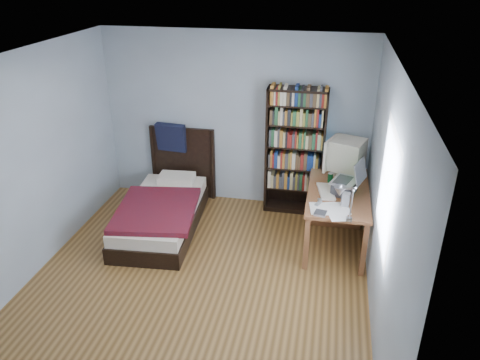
{
  "coord_description": "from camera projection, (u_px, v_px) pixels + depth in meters",
  "views": [
    {
      "loc": [
        1.33,
        -4.13,
        3.34
      ],
      "look_at": [
        0.34,
        0.8,
        0.95
      ],
      "focal_mm": 35.0,
      "sensor_mm": 36.0,
      "label": 1
    }
  ],
  "objects": [
    {
      "name": "phone_silver",
      "position": [
        320.0,
        201.0,
        5.54
      ],
      "size": [
        0.06,
        0.1,
        0.02
      ],
      "primitive_type": "cube",
      "rotation": [
        0.0,
        0.0,
        0.13
      ],
      "color": "#ADADB1",
      "rests_on": "desk"
    },
    {
      "name": "external_drive",
      "position": [
        320.0,
        213.0,
        5.26
      ],
      "size": [
        0.15,
        0.15,
        0.03
      ],
      "primitive_type": "cube",
      "rotation": [
        0.0,
        0.0,
        -0.18
      ],
      "color": "gray",
      "rests_on": "desk"
    },
    {
      "name": "desk_lamp",
      "position": [
        342.0,
        194.0,
        4.6
      ],
      "size": [
        0.24,
        0.53,
        0.63
      ],
      "color": "#99999E",
      "rests_on": "desk"
    },
    {
      "name": "room",
      "position": [
        195.0,
        184.0,
        4.78
      ],
      "size": [
        4.2,
        4.24,
        2.5
      ],
      "color": "brown",
      "rests_on": "ground"
    },
    {
      "name": "phone_grey",
      "position": [
        318.0,
        204.0,
        5.46
      ],
      "size": [
        0.08,
        0.1,
        0.02
      ],
      "primitive_type": "cube",
      "rotation": [
        0.0,
        0.0,
        -0.4
      ],
      "color": "gray",
      "rests_on": "desk"
    },
    {
      "name": "laptop",
      "position": [
        346.0,
        185.0,
        5.67
      ],
      "size": [
        0.46,
        0.43,
        0.44
      ],
      "color": "#2D2D30",
      "rests_on": "desk"
    },
    {
      "name": "desk",
      "position": [
        337.0,
        198.0,
        6.3
      ],
      "size": [
        0.75,
        1.48,
        0.73
      ],
      "color": "brown",
      "rests_on": "floor"
    },
    {
      "name": "crt_monitor",
      "position": [
        345.0,
        155.0,
        6.11
      ],
      "size": [
        0.56,
        0.52,
        0.5
      ],
      "color": "beige",
      "rests_on": "desk"
    },
    {
      "name": "mouse",
      "position": [
        338.0,
        181.0,
        6.02
      ],
      "size": [
        0.06,
        0.1,
        0.03
      ],
      "primitive_type": "ellipsoid",
      "color": "silver",
      "rests_on": "desk"
    },
    {
      "name": "bed",
      "position": [
        164.0,
        208.0,
        6.37
      ],
      "size": [
        1.15,
        2.04,
        1.16
      ],
      "color": "black",
      "rests_on": "floor"
    },
    {
      "name": "soda_can",
      "position": [
        330.0,
        178.0,
        6.0
      ],
      "size": [
        0.07,
        0.07,
        0.12
      ],
      "primitive_type": "cylinder",
      "color": "#083B16",
      "rests_on": "desk"
    },
    {
      "name": "bookshelf",
      "position": [
        295.0,
        152.0,
        6.5
      ],
      "size": [
        0.81,
        0.3,
        1.8
      ],
      "color": "black",
      "rests_on": "floor"
    },
    {
      "name": "keyboard",
      "position": [
        326.0,
        191.0,
        5.75
      ],
      "size": [
        0.25,
        0.46,
        0.04
      ],
      "primitive_type": "cube",
      "rotation": [
        0.0,
        0.07,
        0.2
      ],
      "color": "beige",
      "rests_on": "desk"
    },
    {
      "name": "speaker",
      "position": [
        346.0,
        200.0,
        5.41
      ],
      "size": [
        0.1,
        0.1,
        0.17
      ],
      "primitive_type": "cube",
      "rotation": [
        0.0,
        0.0,
        -0.19
      ],
      "color": "gray",
      "rests_on": "desk"
    }
  ]
}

